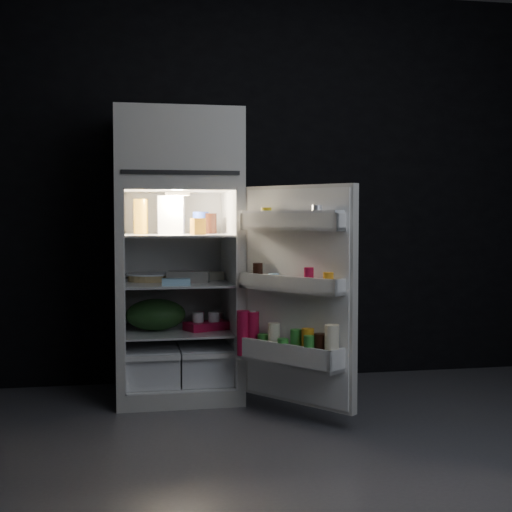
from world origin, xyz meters
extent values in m
cube|color=#525257|center=(0.00, 0.00, 0.00)|extent=(4.00, 3.40, 0.00)
cube|color=black|center=(0.00, 1.70, 1.35)|extent=(4.00, 0.00, 2.70)
cube|color=silver|center=(-0.59, 1.30, 0.05)|extent=(0.76, 0.70, 0.10)
cube|color=silver|center=(-0.95, 1.30, 0.70)|extent=(0.05, 0.70, 1.20)
cube|color=silver|center=(-0.24, 1.30, 0.70)|extent=(0.05, 0.70, 1.20)
cube|color=white|center=(-0.59, 1.62, 0.70)|extent=(0.66, 0.05, 1.20)
cube|color=silver|center=(-0.59, 1.30, 1.33)|extent=(0.76, 0.70, 0.06)
cube|color=silver|center=(-0.59, 1.30, 1.57)|extent=(0.76, 0.70, 0.42)
cube|color=black|center=(-0.59, 0.95, 1.39)|extent=(0.68, 0.01, 0.02)
cube|color=white|center=(-0.92, 1.28, 0.70)|extent=(0.01, 0.65, 1.20)
cube|color=white|center=(-0.27, 1.28, 0.70)|extent=(0.01, 0.65, 1.20)
cube|color=white|center=(-0.59, 1.28, 1.30)|extent=(0.66, 0.65, 0.01)
cube|color=white|center=(-0.59, 1.28, 0.10)|extent=(0.66, 0.65, 0.01)
cube|color=white|center=(-0.59, 1.28, 1.02)|extent=(0.65, 0.63, 0.01)
cube|color=white|center=(-0.59, 1.28, 0.72)|extent=(0.65, 0.63, 0.01)
cube|color=white|center=(-0.59, 1.28, 0.42)|extent=(0.65, 0.63, 0.01)
cube|color=white|center=(-0.76, 1.30, 0.22)|extent=(0.32, 0.59, 0.22)
cube|color=white|center=(-0.43, 1.30, 0.22)|extent=(0.32, 0.59, 0.22)
cube|color=white|center=(-0.76, 0.97, 0.31)|extent=(0.32, 0.02, 0.03)
cube|color=white|center=(-0.43, 0.97, 0.31)|extent=(0.32, 0.02, 0.03)
cube|color=#FFE5B2|center=(-0.59, 1.23, 1.28)|extent=(0.14, 0.14, 0.02)
cube|color=silver|center=(0.04, 0.66, 0.70)|extent=(0.50, 0.64, 1.22)
cube|color=white|center=(0.01, 0.64, 0.70)|extent=(0.44, 0.58, 1.18)
cube|color=white|center=(-0.02, 0.62, 1.07)|extent=(0.48, 0.60, 0.02)
cube|color=white|center=(-0.05, 0.60, 1.11)|extent=(0.42, 0.56, 0.10)
cube|color=white|center=(0.18, 0.35, 1.11)|extent=(0.08, 0.07, 0.10)
cube|color=white|center=(-0.22, 0.88, 1.11)|extent=(0.08, 0.07, 0.10)
cube|color=white|center=(-0.02, 0.62, 0.73)|extent=(0.49, 0.60, 0.02)
cube|color=white|center=(-0.06, 0.59, 0.77)|extent=(0.42, 0.56, 0.09)
cube|color=white|center=(0.17, 0.35, 0.77)|extent=(0.09, 0.08, 0.09)
cube|color=white|center=(-0.22, 0.88, 0.77)|extent=(0.09, 0.08, 0.09)
cube|color=white|center=(-0.04, 0.60, 0.33)|extent=(0.52, 0.63, 0.02)
cube|color=white|center=(-0.09, 0.57, 0.38)|extent=(0.42, 0.56, 0.13)
cube|color=white|center=(0.16, 0.34, 0.38)|extent=(0.12, 0.10, 0.13)
cube|color=white|center=(-0.24, 0.87, 0.38)|extent=(0.12, 0.10, 0.13)
cube|color=white|center=(-0.02, 0.62, 1.16)|extent=(0.47, 0.58, 0.02)
cylinder|color=silver|center=(0.09, 0.47, 1.14)|extent=(0.08, 0.08, 0.12)
cylinder|color=silver|center=(0.00, 0.59, 1.13)|extent=(0.08, 0.08, 0.09)
cylinder|color=yellow|center=(-0.13, 0.76, 1.13)|extent=(0.08, 0.08, 0.11)
cylinder|color=orange|center=(0.13, 0.41, 0.79)|extent=(0.08, 0.08, 0.10)
cylinder|color=#AD0E33|center=(0.05, 0.51, 0.80)|extent=(0.07, 0.07, 0.12)
cylinder|color=#8EC0DC|center=(-0.10, 0.71, 0.78)|extent=(0.08, 0.08, 0.07)
cylinder|color=black|center=(-0.17, 0.81, 0.81)|extent=(0.08, 0.08, 0.13)
cylinder|color=#ECE5C1|center=(0.14, 0.36, 0.46)|extent=(0.11, 0.11, 0.23)
cylinder|color=black|center=(0.09, 0.43, 0.43)|extent=(0.08, 0.08, 0.18)
cylinder|color=orange|center=(0.04, 0.49, 0.44)|extent=(0.10, 0.10, 0.20)
cylinder|color=#338C33|center=(0.00, 0.56, 0.43)|extent=(0.09, 0.09, 0.18)
cylinder|color=#ECE5C1|center=(-0.10, 0.68, 0.44)|extent=(0.10, 0.10, 0.20)
cylinder|color=#338C33|center=(-0.15, 0.75, 0.41)|extent=(0.09, 0.09, 0.13)
cylinder|color=#AD0E33|center=(-0.20, 0.81, 0.46)|extent=(0.10, 0.10, 0.25)
cylinder|color=#338C33|center=(0.04, 0.44, 0.42)|extent=(0.08, 0.08, 0.17)
cylinder|color=#338C33|center=(-0.07, 0.58, 0.41)|extent=(0.08, 0.08, 0.13)
cylinder|color=#AD0E33|center=(-0.25, 0.82, 0.47)|extent=(0.10, 0.10, 0.26)
cylinder|color=white|center=(-0.20, 0.81, 0.58)|extent=(0.05, 0.05, 0.02)
cube|color=white|center=(-0.62, 1.36, 1.15)|extent=(0.18, 0.18, 0.24)
cylinder|color=#213AB3|center=(-0.43, 1.35, 1.10)|extent=(0.11, 0.11, 0.14)
cylinder|color=black|center=(-0.38, 1.34, 1.09)|extent=(0.12, 0.12, 0.13)
cylinder|color=gold|center=(-0.81, 1.36, 1.14)|extent=(0.10, 0.10, 0.22)
cube|color=orange|center=(-0.47, 1.13, 1.08)|extent=(0.09, 0.08, 0.10)
cube|color=gray|center=(-0.53, 1.24, 0.76)|extent=(0.28, 0.16, 0.07)
cylinder|color=tan|center=(-0.76, 1.38, 0.75)|extent=(0.34, 0.34, 0.04)
cube|color=#8EC0DC|center=(-0.61, 1.08, 0.75)|extent=(0.17, 0.09, 0.04)
cube|color=#ECE5C1|center=(-0.34, 1.40, 0.75)|extent=(0.12, 0.10, 0.05)
ellipsoid|color=#193815|center=(-0.73, 1.28, 0.52)|extent=(0.46, 0.42, 0.20)
cube|color=#AD0E33|center=(-0.41, 1.24, 0.45)|extent=(0.31, 0.24, 0.05)
cylinder|color=#AD0E33|center=(-0.44, 1.40, 0.47)|extent=(0.09, 0.09, 0.09)
cylinder|color=silver|center=(-0.31, 1.38, 0.47)|extent=(0.06, 0.06, 0.09)
camera|label=1|loc=(-0.94, -3.18, 1.14)|focal=50.00mm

